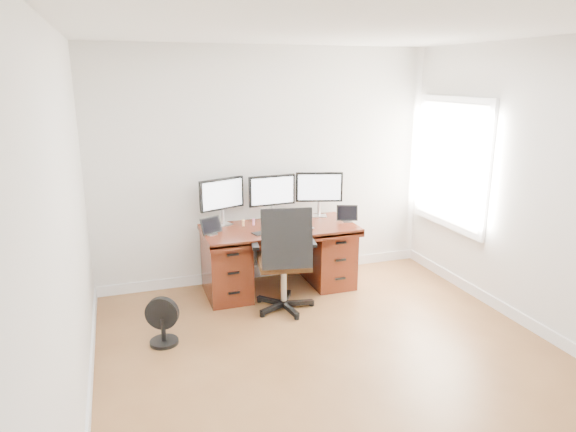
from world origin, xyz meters
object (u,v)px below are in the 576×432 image
object	(u,v)px
monitor_center	(272,192)
keyboard	(286,229)
desk	(279,255)
office_chair	(284,277)
floor_fan	(163,322)

from	to	relation	value
monitor_center	keyboard	world-z (taller)	monitor_center
desk	office_chair	world-z (taller)	office_chair
office_chair	monitor_center	bearing A→B (deg)	91.82
desk	floor_fan	size ratio (longest dim) A/B	3.81
office_chair	floor_fan	size ratio (longest dim) A/B	2.55
desk	office_chair	xyz separation A→B (m)	(-0.12, -0.56, -0.03)
office_chair	floor_fan	distance (m)	1.31
desk	floor_fan	bearing A→B (deg)	-147.71
desk	floor_fan	distance (m)	1.64
office_chair	floor_fan	xyz separation A→B (m)	(-1.26, -0.31, -0.16)
office_chair	floor_fan	world-z (taller)	office_chair
office_chair	monitor_center	distance (m)	1.08
monitor_center	keyboard	distance (m)	0.53
desk	monitor_center	distance (m)	0.72
monitor_center	keyboard	size ratio (longest dim) A/B	2.07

